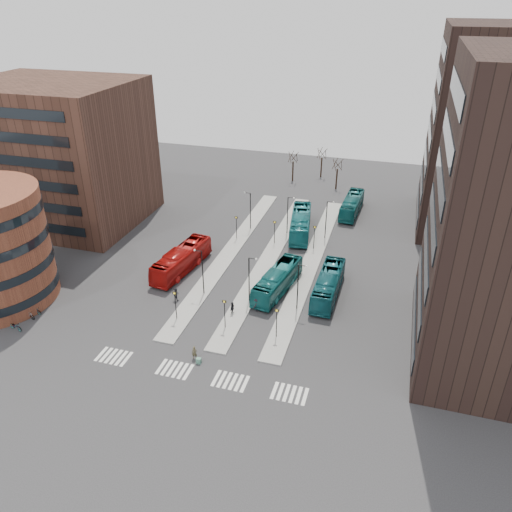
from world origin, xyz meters
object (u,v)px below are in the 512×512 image
(teal_bus_b, at_px, (300,223))
(commuter_a, at_px, (176,294))
(red_bus, at_px, (182,260))
(teal_bus_c, at_px, (328,285))
(suitcase, at_px, (199,361))
(teal_bus_d, at_px, (352,205))
(teal_bus_a, at_px, (278,280))
(commuter_c, at_px, (256,304))
(bicycle_near, at_px, (16,326))
(traveller, at_px, (195,353))
(bicycle_mid, at_px, (29,315))
(bicycle_far, at_px, (36,310))
(commuter_b, at_px, (232,308))

(teal_bus_b, xyz_separation_m, commuter_a, (-10.69, -23.15, -0.83))
(red_bus, bearing_deg, teal_bus_c, 6.52)
(suitcase, distance_m, red_bus, 19.68)
(teal_bus_c, distance_m, teal_bus_d, 26.87)
(commuter_a, bearing_deg, teal_bus_c, -141.68)
(teal_bus_a, xyz_separation_m, teal_bus_b, (-0.79, 17.49, 0.16))
(commuter_c, distance_m, bicycle_near, 27.50)
(teal_bus_a, height_order, teal_bus_b, teal_bus_b)
(teal_bus_a, height_order, teal_bus_d, teal_bus_a)
(red_bus, bearing_deg, traveller, -54.02)
(bicycle_mid, bearing_deg, bicycle_far, 10.39)
(traveller, xyz_separation_m, bicycle_mid, (-21.33, 1.09, -0.24))
(suitcase, distance_m, teal_bus_c, 19.78)
(teal_bus_b, xyz_separation_m, traveller, (-4.18, -32.79, -0.91))
(bicycle_mid, height_order, bicycle_far, bicycle_mid)
(teal_bus_a, relative_size, teal_bus_d, 1.01)
(commuter_b, bearing_deg, red_bus, 55.49)
(teal_bus_b, bearing_deg, teal_bus_d, 47.41)
(teal_bus_a, distance_m, traveller, 16.11)
(commuter_c, relative_size, bicycle_mid, 1.01)
(teal_bus_a, bearing_deg, commuter_a, -144.22)
(commuter_c, bearing_deg, teal_bus_b, -161.90)
(commuter_b, height_order, bicycle_near, commuter_b)
(traveller, xyz_separation_m, commuter_b, (1.17, 8.72, 0.08))
(teal_bus_a, distance_m, commuter_b, 7.63)
(bicycle_near, bearing_deg, traveller, -74.75)
(red_bus, distance_m, teal_bus_b, 20.72)
(traveller, bearing_deg, teal_bus_a, 61.76)
(commuter_b, distance_m, bicycle_near, 24.58)
(red_bus, relative_size, bicycle_near, 6.27)
(commuter_a, bearing_deg, teal_bus_b, -96.42)
(teal_bus_b, height_order, commuter_c, teal_bus_b)
(suitcase, distance_m, commuter_b, 9.28)
(teal_bus_a, distance_m, teal_bus_b, 17.51)
(red_bus, distance_m, bicycle_far, 19.14)
(commuter_b, height_order, bicycle_far, commuter_b)
(red_bus, bearing_deg, bicycle_near, -116.98)
(teal_bus_b, height_order, commuter_b, teal_bus_b)
(teal_bus_a, relative_size, commuter_b, 6.48)
(teal_bus_a, distance_m, teal_bus_c, 6.38)
(commuter_a, xyz_separation_m, bicycle_near, (-14.81, -10.82, -0.36))
(traveller, distance_m, bicycle_far, 21.45)
(teal_bus_d, bearing_deg, suitcase, -100.35)
(teal_bus_a, relative_size, bicycle_far, 6.22)
(suitcase, height_order, bicycle_near, bicycle_near)
(teal_bus_d, xyz_separation_m, bicycle_near, (-32.26, -44.15, -1.02))
(teal_bus_a, bearing_deg, bicycle_mid, -142.08)
(traveller, height_order, bicycle_mid, traveller)
(suitcase, relative_size, bicycle_near, 0.33)
(commuter_a, relative_size, bicycle_far, 0.97)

